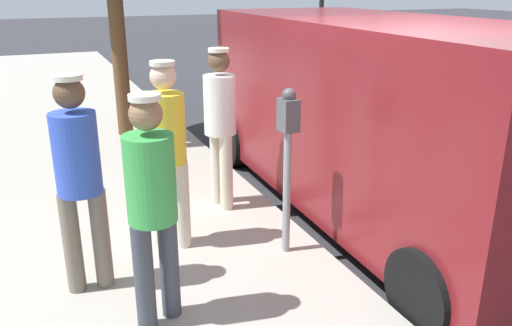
% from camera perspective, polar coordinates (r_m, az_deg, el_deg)
% --- Properties ---
extents(ground_plane, '(80.00, 80.00, 0.00)m').
position_cam_1_polar(ground_plane, '(5.69, 15.13, -7.52)').
color(ground_plane, '#2D2D33').
extents(sidewalk_slab, '(5.00, 32.00, 0.15)m').
position_cam_1_polar(sidewalk_slab, '(4.60, -22.96, -14.25)').
color(sidewalk_slab, '#9E998E').
rests_on(sidewalk_slab, ground).
extents(parking_meter_near, '(0.14, 0.18, 1.52)m').
position_cam_1_polar(parking_meter_near, '(4.47, 3.53, 2.09)').
color(parking_meter_near, gray).
rests_on(parking_meter_near, sidewalk_slab).
extents(pedestrian_in_blue, '(0.36, 0.34, 1.73)m').
position_cam_1_polar(pedestrian_in_blue, '(4.12, -19.00, -0.96)').
color(pedestrian_in_blue, '#726656').
rests_on(pedestrian_in_blue, sidewalk_slab).
extents(pedestrian_in_yellow, '(0.34, 0.34, 1.73)m').
position_cam_1_polar(pedestrian_in_yellow, '(4.64, -9.80, 2.03)').
color(pedestrian_in_yellow, beige).
rests_on(pedestrian_in_yellow, sidewalk_slab).
extents(pedestrian_in_white, '(0.34, 0.36, 1.73)m').
position_cam_1_polar(pedestrian_in_white, '(5.49, -3.97, 4.91)').
color(pedestrian_in_white, beige).
rests_on(pedestrian_in_white, sidewalk_slab).
extents(pedestrian_in_green, '(0.34, 0.34, 1.68)m').
position_cam_1_polar(pedestrian_in_green, '(3.57, -11.42, -3.93)').
color(pedestrian_in_green, '#383D47').
rests_on(pedestrian_in_green, sidewalk_slab).
extents(parked_van, '(2.24, 5.25, 2.15)m').
position_cam_1_polar(parked_van, '(5.88, 13.30, 5.52)').
color(parked_van, maroon).
rests_on(parked_van, ground).
extents(fire_hydrant, '(0.24, 0.24, 0.86)m').
position_cam_1_polar(fire_hydrant, '(7.86, -9.17, 4.77)').
color(fire_hydrant, red).
rests_on(fire_hydrant, sidewalk_slab).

